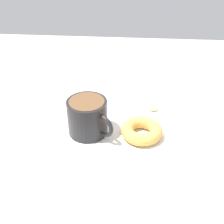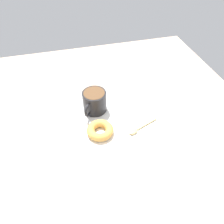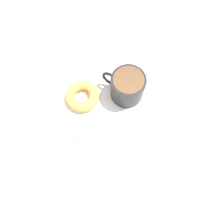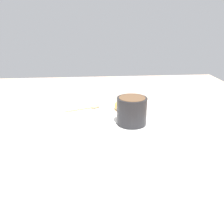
# 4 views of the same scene
# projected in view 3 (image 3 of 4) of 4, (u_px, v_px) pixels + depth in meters

# --- Properties ---
(ground_plane) EXTENTS (1.20, 1.20, 0.02)m
(ground_plane) POSITION_uv_depth(u_px,v_px,m) (105.00, 108.00, 0.64)
(ground_plane) COLOR tan
(napkin) EXTENTS (0.35, 0.35, 0.00)m
(napkin) POSITION_uv_depth(u_px,v_px,m) (112.00, 115.00, 0.62)
(napkin) COLOR white
(napkin) RESTS_ON ground_plane
(coffee_cup) EXTENTS (0.10, 0.11, 0.09)m
(coffee_cup) POSITION_uv_depth(u_px,v_px,m) (127.00, 86.00, 0.60)
(coffee_cup) COLOR black
(coffee_cup) RESTS_ON napkin
(donut) EXTENTS (0.10, 0.10, 0.03)m
(donut) POSITION_uv_depth(u_px,v_px,m) (82.00, 96.00, 0.62)
(donut) COLOR gold
(donut) RESTS_ON napkin
(spoon) EXTENTS (0.13, 0.06, 0.01)m
(spoon) POSITION_uv_depth(u_px,v_px,m) (81.00, 144.00, 0.59)
(spoon) COLOR #D8B772
(spoon) RESTS_ON napkin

